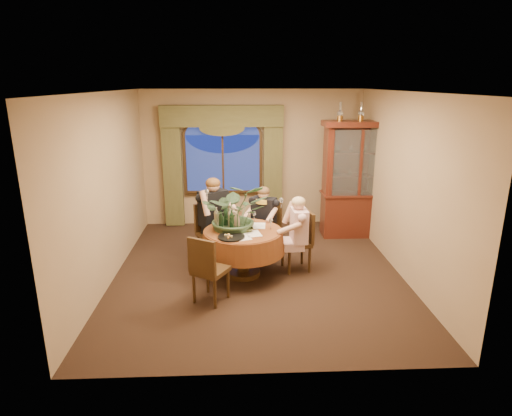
{
  "coord_description": "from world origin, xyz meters",
  "views": [
    {
      "loc": [
        -0.31,
        -6.29,
        2.94
      ],
      "look_at": [
        -0.03,
        -0.1,
        1.1
      ],
      "focal_mm": 30.0,
      "sensor_mm": 36.0,
      "label": 1
    }
  ],
  "objects_px": {
    "china_cabinet": "(357,180)",
    "wine_bottle_4": "(226,217)",
    "stoneware_vase": "(235,219)",
    "wine_bottle_3": "(232,221)",
    "wine_bottle_1": "(230,219)",
    "wine_bottle_2": "(216,218)",
    "oil_lamp_left": "(340,112)",
    "chair_back_right": "(266,229)",
    "person_pink": "(299,235)",
    "olive_bowl": "(248,230)",
    "wine_bottle_0": "(221,221)",
    "person_scarf": "(264,222)",
    "person_back": "(213,219)",
    "oil_lamp_right": "(382,111)",
    "chair_front_left": "(211,268)",
    "centerpiece_plant": "(235,189)",
    "oil_lamp_center": "(361,111)",
    "chair_back": "(212,233)",
    "dining_table": "(243,253)"
  },
  "relations": [
    {
      "from": "person_back",
      "to": "wine_bottle_1",
      "type": "xyz_separation_m",
      "value": [
        0.3,
        -0.62,
        0.2
      ]
    },
    {
      "from": "oil_lamp_center",
      "to": "chair_front_left",
      "type": "distance_m",
      "value": 4.17
    },
    {
      "from": "stoneware_vase",
      "to": "wine_bottle_3",
      "type": "height_order",
      "value": "wine_bottle_3"
    },
    {
      "from": "person_back",
      "to": "centerpiece_plant",
      "type": "distance_m",
      "value": 0.96
    },
    {
      "from": "china_cabinet",
      "to": "wine_bottle_1",
      "type": "xyz_separation_m",
      "value": [
        -2.41,
        -1.69,
        -0.2
      ]
    },
    {
      "from": "person_back",
      "to": "wine_bottle_4",
      "type": "xyz_separation_m",
      "value": [
        0.23,
        -0.52,
        0.2
      ]
    },
    {
      "from": "oil_lamp_left",
      "to": "wine_bottle_0",
      "type": "height_order",
      "value": "oil_lamp_left"
    },
    {
      "from": "centerpiece_plant",
      "to": "wine_bottle_2",
      "type": "distance_m",
      "value": 0.56
    },
    {
      "from": "oil_lamp_center",
      "to": "stoneware_vase",
      "type": "height_order",
      "value": "oil_lamp_center"
    },
    {
      "from": "oil_lamp_left",
      "to": "centerpiece_plant",
      "type": "height_order",
      "value": "oil_lamp_left"
    },
    {
      "from": "china_cabinet",
      "to": "oil_lamp_center",
      "type": "bearing_deg",
      "value": 180.0
    },
    {
      "from": "oil_lamp_right",
      "to": "centerpiece_plant",
      "type": "bearing_deg",
      "value": -148.73
    },
    {
      "from": "wine_bottle_0",
      "to": "wine_bottle_1",
      "type": "distance_m",
      "value": 0.17
    },
    {
      "from": "olive_bowl",
      "to": "wine_bottle_4",
      "type": "xyz_separation_m",
      "value": [
        -0.33,
        0.22,
        0.14
      ]
    },
    {
      "from": "china_cabinet",
      "to": "dining_table",
      "type": "bearing_deg",
      "value": -141.76
    },
    {
      "from": "oil_lamp_center",
      "to": "stoneware_vase",
      "type": "bearing_deg",
      "value": -144.96
    },
    {
      "from": "person_pink",
      "to": "olive_bowl",
      "type": "bearing_deg",
      "value": 94.62
    },
    {
      "from": "chair_back_right",
      "to": "wine_bottle_3",
      "type": "bearing_deg",
      "value": 82.3
    },
    {
      "from": "oil_lamp_left",
      "to": "stoneware_vase",
      "type": "bearing_deg",
      "value": -139.92
    },
    {
      "from": "olive_bowl",
      "to": "wine_bottle_2",
      "type": "xyz_separation_m",
      "value": [
        -0.48,
        0.19,
        0.14
      ]
    },
    {
      "from": "chair_back",
      "to": "person_pink",
      "type": "height_order",
      "value": "person_pink"
    },
    {
      "from": "chair_front_left",
      "to": "wine_bottle_1",
      "type": "xyz_separation_m",
      "value": [
        0.26,
        0.85,
        0.44
      ]
    },
    {
      "from": "china_cabinet",
      "to": "wine_bottle_4",
      "type": "height_order",
      "value": "china_cabinet"
    },
    {
      "from": "person_scarf",
      "to": "stoneware_vase",
      "type": "bearing_deg",
      "value": 78.97
    },
    {
      "from": "chair_back",
      "to": "oil_lamp_center",
      "type": "bearing_deg",
      "value": 163.66
    },
    {
      "from": "wine_bottle_2",
      "to": "wine_bottle_0",
      "type": "bearing_deg",
      "value": -66.16
    },
    {
      "from": "person_scarf",
      "to": "wine_bottle_2",
      "type": "relative_size",
      "value": 3.81
    },
    {
      "from": "oil_lamp_right",
      "to": "wine_bottle_1",
      "type": "distance_m",
      "value": 3.6
    },
    {
      "from": "wine_bottle_0",
      "to": "wine_bottle_1",
      "type": "height_order",
      "value": "same"
    },
    {
      "from": "dining_table",
      "to": "oil_lamp_center",
      "type": "bearing_deg",
      "value": 38.24
    },
    {
      "from": "wine_bottle_1",
      "to": "wine_bottle_2",
      "type": "xyz_separation_m",
      "value": [
        -0.22,
        0.07,
        0.0
      ]
    },
    {
      "from": "wine_bottle_0",
      "to": "wine_bottle_3",
      "type": "relative_size",
      "value": 1.0
    },
    {
      "from": "chair_back",
      "to": "stoneware_vase",
      "type": "height_order",
      "value": "stoneware_vase"
    },
    {
      "from": "wine_bottle_4",
      "to": "person_back",
      "type": "bearing_deg",
      "value": 113.42
    },
    {
      "from": "chair_back_right",
      "to": "wine_bottle_2",
      "type": "relative_size",
      "value": 2.91
    },
    {
      "from": "person_back",
      "to": "wine_bottle_1",
      "type": "bearing_deg",
      "value": 79.61
    },
    {
      "from": "china_cabinet",
      "to": "oil_lamp_left",
      "type": "distance_m",
      "value": 1.35
    },
    {
      "from": "oil_lamp_right",
      "to": "chair_front_left",
      "type": "distance_m",
      "value": 4.43
    },
    {
      "from": "oil_lamp_right",
      "to": "person_back",
      "type": "height_order",
      "value": "oil_lamp_right"
    },
    {
      "from": "wine_bottle_1",
      "to": "oil_lamp_right",
      "type": "bearing_deg",
      "value": 31.11
    },
    {
      "from": "oil_lamp_right",
      "to": "chair_back_right",
      "type": "distance_m",
      "value": 3.08
    },
    {
      "from": "oil_lamp_left",
      "to": "stoneware_vase",
      "type": "xyz_separation_m",
      "value": [
        -1.95,
        -1.64,
        -1.52
      ]
    },
    {
      "from": "stoneware_vase",
      "to": "wine_bottle_3",
      "type": "xyz_separation_m",
      "value": [
        -0.05,
        -0.15,
        0.03
      ]
    },
    {
      "from": "chair_back",
      "to": "olive_bowl",
      "type": "distance_m",
      "value": 0.97
    },
    {
      "from": "stoneware_vase",
      "to": "wine_bottle_1",
      "type": "bearing_deg",
      "value": -145.66
    },
    {
      "from": "wine_bottle_4",
      "to": "wine_bottle_1",
      "type": "bearing_deg",
      "value": -55.14
    },
    {
      "from": "china_cabinet",
      "to": "centerpiece_plant",
      "type": "distance_m",
      "value": 2.86
    },
    {
      "from": "person_pink",
      "to": "olive_bowl",
      "type": "height_order",
      "value": "person_pink"
    },
    {
      "from": "oil_lamp_right",
      "to": "olive_bowl",
      "type": "bearing_deg",
      "value": -144.51
    },
    {
      "from": "oil_lamp_right",
      "to": "centerpiece_plant",
      "type": "xyz_separation_m",
      "value": [
        -2.71,
        -1.65,
        -1.03
      ]
    }
  ]
}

